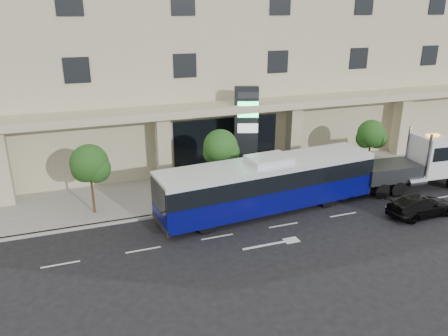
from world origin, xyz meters
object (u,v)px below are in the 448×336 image
(black_sedan, at_px, (420,206))
(signage_pylon, at_px, (246,133))
(tow_truck, at_px, (418,164))
(city_bus, at_px, (268,183))

(black_sedan, distance_m, signage_pylon, 12.10)
(signage_pylon, bearing_deg, tow_truck, -9.30)
(city_bus, relative_size, black_sedan, 3.22)
(tow_truck, xyz_separation_m, signage_pylon, (-10.43, 5.48, 1.79))
(tow_truck, xyz_separation_m, black_sedan, (-2.95, -3.59, -1.06))
(city_bus, xyz_separation_m, tow_truck, (11.18, -0.18, -0.07))
(city_bus, relative_size, tow_truck, 1.53)
(city_bus, bearing_deg, tow_truck, -5.96)
(black_sedan, xyz_separation_m, signage_pylon, (-7.48, 9.07, 2.85))
(signage_pylon, bearing_deg, city_bus, -79.62)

